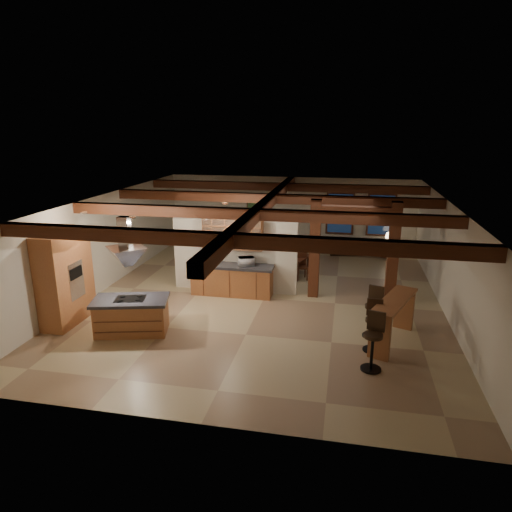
{
  "coord_description": "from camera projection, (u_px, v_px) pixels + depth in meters",
  "views": [
    {
      "loc": [
        2.24,
        -12.37,
        4.94
      ],
      "look_at": [
        -0.34,
        0.5,
        1.14
      ],
      "focal_mm": 32.0,
      "sensor_mm": 36.0,
      "label": 1
    }
  ],
  "objects": [
    {
      "name": "framed_art",
      "position": [
        254.0,
        206.0,
        18.85
      ],
      "size": [
        0.65,
        0.05,
        0.85
      ],
      "color": "#3B200E",
      "rests_on": "room_walls"
    },
    {
      "name": "bar_stool_a",
      "position": [
        373.0,
        341.0,
        9.4
      ],
      "size": [
        0.45,
        0.47,
        1.24
      ],
      "color": "black",
      "rests_on": "ground"
    },
    {
      "name": "back_windows",
      "position": [
        360.0,
        214.0,
        18.09
      ],
      "size": [
        2.7,
        0.07,
        1.7
      ],
      "color": "#3B200E",
      "rests_on": "room_walls"
    },
    {
      "name": "bar_counter",
      "position": [
        393.0,
        314.0,
        10.53
      ],
      "size": [
        1.25,
        2.11,
        1.08
      ],
      "color": "#915D2E",
      "rests_on": "ground"
    },
    {
      "name": "bar_stool_b",
      "position": [
        373.0,
        325.0,
        10.22
      ],
      "size": [
        0.41,
        0.41,
        1.19
      ],
      "color": "black",
      "rests_on": "ground"
    },
    {
      "name": "room_walls",
      "position": [
        264.0,
        240.0,
        12.96
      ],
      "size": [
        12.0,
        12.0,
        12.0
      ],
      "color": "beige",
      "rests_on": "ground"
    },
    {
      "name": "back_counter",
      "position": [
        232.0,
        280.0,
        13.61
      ],
      "size": [
        2.5,
        0.66,
        0.94
      ],
      "color": "#915D2E",
      "rests_on": "ground"
    },
    {
      "name": "dining_table",
      "position": [
        279.0,
        264.0,
        15.56
      ],
      "size": [
        2.22,
        1.66,
        0.69
      ],
      "primitive_type": "imported",
      "rotation": [
        0.0,
        0.0,
        -0.32
      ],
      "color": "#3E1C0F",
      "rests_on": "ground"
    },
    {
      "name": "ceiling_beams",
      "position": [
        265.0,
        206.0,
        12.68
      ],
      "size": [
        10.0,
        12.0,
        0.28
      ],
      "color": "#3B200E",
      "rests_on": "room_walls"
    },
    {
      "name": "sofa",
      "position": [
        356.0,
        246.0,
        18.03
      ],
      "size": [
        2.28,
        1.26,
        0.63
      ],
      "primitive_type": "imported",
      "rotation": [
        0.0,
        0.0,
        3.35
      ],
      "color": "black",
      "rests_on": "ground"
    },
    {
      "name": "table_lamp",
      "position": [
        389.0,
        235.0,
        17.41
      ],
      "size": [
        0.31,
        0.31,
        0.37
      ],
      "color": "black",
      "rests_on": "side_table"
    },
    {
      "name": "ground",
      "position": [
        264.0,
        298.0,
        13.45
      ],
      "size": [
        12.0,
        12.0,
        0.0
      ],
      "primitive_type": "plane",
      "color": "tan",
      "rests_on": "ground"
    },
    {
      "name": "partition_wall",
      "position": [
        235.0,
        256.0,
        13.81
      ],
      "size": [
        3.8,
        0.18,
        2.2
      ],
      "primitive_type": "cube",
      "color": "beige",
      "rests_on": "ground"
    },
    {
      "name": "timber_posts",
      "position": [
        354.0,
        240.0,
        12.96
      ],
      "size": [
        2.5,
        0.3,
        2.9
      ],
      "color": "#3B200E",
      "rests_on": "ground"
    },
    {
      "name": "upper_display_cabinet",
      "position": [
        233.0,
        233.0,
        13.42
      ],
      "size": [
        1.8,
        0.36,
        0.95
      ],
      "color": "#915D2E",
      "rests_on": "partition_wall"
    },
    {
      "name": "pantry_cabinet",
      "position": [
        65.0,
        278.0,
        11.55
      ],
      "size": [
        0.67,
        1.6,
        2.4
      ],
      "color": "#915D2E",
      "rests_on": "ground"
    },
    {
      "name": "bar_stool_c",
      "position": [
        373.0,
        312.0,
        10.89
      ],
      "size": [
        0.46,
        0.47,
        1.24
      ],
      "color": "black",
      "rests_on": "ground"
    },
    {
      "name": "dining_chairs",
      "position": [
        279.0,
        258.0,
        15.5
      ],
      "size": [
        2.14,
        2.14,
        1.11
      ],
      "color": "#3B200E",
      "rests_on": "ground"
    },
    {
      "name": "side_table",
      "position": [
        388.0,
        249.0,
        17.56
      ],
      "size": [
        0.58,
        0.58,
        0.59
      ],
      "primitive_type": "cube",
      "rotation": [
        0.0,
        0.0,
        -0.26
      ],
      "color": "#3B200E",
      "rests_on": "ground"
    },
    {
      "name": "kitchen_island",
      "position": [
        132.0,
        315.0,
        11.13
      ],
      "size": [
        1.97,
        1.37,
        0.89
      ],
      "color": "#915D2E",
      "rests_on": "ground"
    },
    {
      "name": "range_hood",
      "position": [
        127.0,
        263.0,
        10.76
      ],
      "size": [
        1.1,
        1.1,
        1.4
      ],
      "color": "silver",
      "rests_on": "room_walls"
    },
    {
      "name": "recessed_cans",
      "position": [
        150.0,
        211.0,
        11.31
      ],
      "size": [
        3.16,
        2.46,
        0.03
      ],
      "color": "silver",
      "rests_on": "room_walls"
    },
    {
      "name": "microwave",
      "position": [
        246.0,
        262.0,
        13.36
      ],
      "size": [
        0.53,
        0.45,
        0.25
      ],
      "primitive_type": "imported",
      "rotation": [
        0.0,
        0.0,
        3.52
      ],
      "color": "silver",
      "rests_on": "back_counter"
    }
  ]
}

